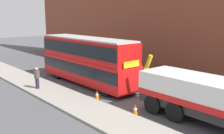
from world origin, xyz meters
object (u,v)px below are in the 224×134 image
traffic_cone_midway (135,110)px  traffic_cone_near_bus (97,95)px  pedestrian_onlooker (37,78)px  double_decker_bus (86,59)px  recovery_tow_truck (224,97)px

traffic_cone_midway → traffic_cone_near_bus: bearing=179.7°
pedestrian_onlooker → traffic_cone_midway: bearing=-16.6°
traffic_cone_midway → double_decker_bus: bearing=165.0°
pedestrian_onlooker → double_decker_bus: bearing=47.5°
double_decker_bus → traffic_cone_midway: 8.38m
recovery_tow_truck → pedestrian_onlooker: bearing=-161.9°
recovery_tow_truck → traffic_cone_near_bus: (-8.02, -2.09, -1.42)m
pedestrian_onlooker → traffic_cone_midway: (8.83, 2.05, -0.64)m
pedestrian_onlooker → traffic_cone_near_bus: size_ratio=2.38×
double_decker_bus → traffic_cone_midway: double_decker_bus is taller
double_decker_bus → traffic_cone_near_bus: double_decker_bus is taller
traffic_cone_near_bus → recovery_tow_truck: bearing=14.6°
traffic_cone_near_bus → double_decker_bus: bearing=153.3°
double_decker_bus → traffic_cone_near_bus: 5.02m
recovery_tow_truck → double_decker_bus: bearing=-179.5°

